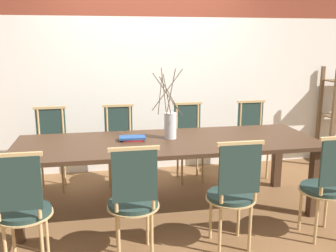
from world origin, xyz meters
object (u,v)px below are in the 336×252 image
(chair_near_center, at_px, (233,191))
(book_stack, at_px, (133,138))
(dining_table, at_px, (168,148))
(chair_far_center, at_px, (189,139))
(vase_centerpiece, at_px, (170,124))

(chair_near_center, relative_size, book_stack, 3.63)
(dining_table, relative_size, chair_near_center, 3.11)
(chair_far_center, xyz_separation_m, book_stack, (-0.77, -0.75, 0.25))
(dining_table, height_order, chair_near_center, chair_near_center)
(chair_far_center, relative_size, book_stack, 3.63)
(chair_far_center, distance_m, book_stack, 1.10)
(book_stack, bearing_deg, chair_near_center, -50.89)
(dining_table, height_order, chair_far_center, chair_far_center)
(dining_table, distance_m, chair_far_center, 0.94)
(dining_table, relative_size, chair_far_center, 3.11)
(chair_far_center, bearing_deg, book_stack, 44.31)
(chair_near_center, relative_size, chair_far_center, 1.00)
(dining_table, relative_size, book_stack, 11.29)
(chair_far_center, height_order, book_stack, chair_far_center)
(vase_centerpiece, distance_m, book_stack, 0.40)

